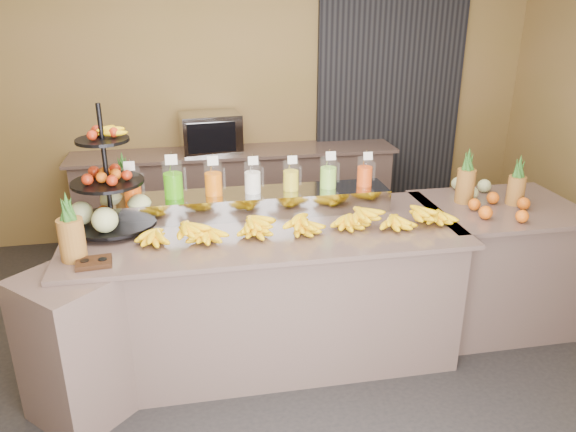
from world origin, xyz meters
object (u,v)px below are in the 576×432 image
object	(u,v)px
pitcher_tray	(253,203)
condiment_caddy	(94,263)
fruit_stand	(115,198)
right_fruit_pile	(495,198)
banana_heap	(303,220)
oven_warmer	(210,133)

from	to	relation	value
pitcher_tray	condiment_caddy	xyz separation A→B (m)	(-0.97, -0.62, -0.06)
fruit_stand	right_fruit_pile	bearing A→B (deg)	-0.19
banana_heap	right_fruit_pile	xyz separation A→B (m)	(1.39, 0.14, 0.00)
fruit_stand	oven_warmer	size ratio (longest dim) A/B	1.46
fruit_stand	oven_warmer	bearing A→B (deg)	71.02
pitcher_tray	right_fruit_pile	distance (m)	1.67
pitcher_tray	banana_heap	size ratio (longest dim) A/B	0.91
condiment_caddy	pitcher_tray	bearing A→B (deg)	32.68
pitcher_tray	right_fruit_pile	bearing A→B (deg)	-7.40
condiment_caddy	oven_warmer	xyz separation A→B (m)	(0.78, 2.29, 0.17)
fruit_stand	right_fruit_pile	world-z (taller)	fruit_stand
fruit_stand	right_fruit_pile	size ratio (longest dim) A/B	1.72
fruit_stand	oven_warmer	world-z (taller)	fruit_stand
pitcher_tray	right_fruit_pile	size ratio (longest dim) A/B	4.00
banana_heap	condiment_caddy	xyz separation A→B (m)	(-1.24, -0.26, -0.06)
oven_warmer	right_fruit_pile	bearing A→B (deg)	-51.42
condiment_caddy	right_fruit_pile	world-z (taller)	right_fruit_pile
pitcher_tray	oven_warmer	world-z (taller)	oven_warmer
right_fruit_pile	condiment_caddy	bearing A→B (deg)	-171.25
banana_heap	fruit_stand	world-z (taller)	fruit_stand
oven_warmer	condiment_caddy	bearing A→B (deg)	-114.59
banana_heap	fruit_stand	bearing A→B (deg)	167.38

